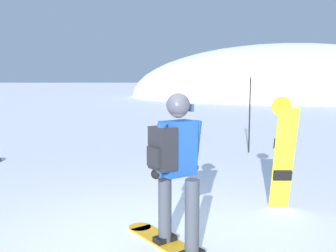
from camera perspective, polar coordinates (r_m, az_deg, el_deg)
ground_plane at (r=4.54m, az=-1.60°, el=-17.31°), size 300.00×300.00×0.00m
ridge_peak_main at (r=42.46m, az=16.65°, el=4.20°), size 31.61×28.45×10.55m
snowboarder_main at (r=4.16m, az=1.12°, el=-6.19°), size 1.21×1.53×1.71m
spare_snowboard at (r=5.70m, az=16.39°, el=-3.92°), size 0.28×0.43×1.61m
piste_marker_near at (r=9.97m, az=11.80°, el=2.42°), size 0.20×0.20×1.92m
rock_small at (r=10.09m, az=-1.26°, el=-3.67°), size 0.59×0.50×0.41m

